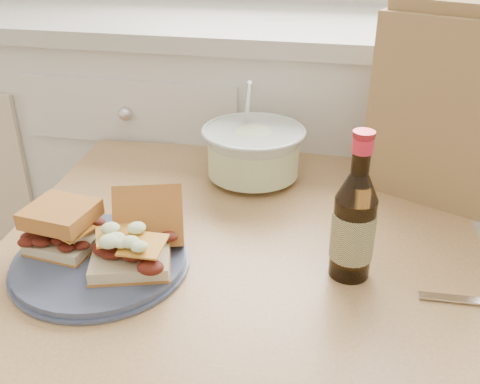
% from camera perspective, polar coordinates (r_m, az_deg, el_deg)
% --- Properties ---
extents(cabinet_run, '(2.50, 0.64, 0.94)m').
position_cam_1_polar(cabinet_run, '(1.62, 9.88, 1.27)').
color(cabinet_run, silver).
rests_on(cabinet_run, ground).
extents(dining_table, '(0.88, 0.88, 0.68)m').
position_cam_1_polar(dining_table, '(0.98, 0.12, -10.13)').
color(dining_table, tan).
rests_on(dining_table, ground).
extents(plate, '(0.27, 0.27, 0.02)m').
position_cam_1_polar(plate, '(0.88, -14.64, -7.17)').
color(plate, '#3D4763').
rests_on(plate, dining_table).
extents(sandwich_left, '(0.11, 0.10, 0.07)m').
position_cam_1_polar(sandwich_left, '(0.90, -18.38, -3.54)').
color(sandwich_left, beige).
rests_on(sandwich_left, plate).
extents(sandwich_right, '(0.14, 0.19, 0.10)m').
position_cam_1_polar(sandwich_right, '(0.85, -10.98, -4.84)').
color(sandwich_right, beige).
rests_on(sandwich_right, plate).
extents(coleslaw_bowl, '(0.21, 0.21, 0.21)m').
position_cam_1_polar(coleslaw_bowl, '(1.11, 1.43, 4.01)').
color(coleslaw_bowl, '#B8C6C0').
rests_on(coleslaw_bowl, dining_table).
extents(beer_bottle, '(0.07, 0.07, 0.24)m').
position_cam_1_polar(beer_bottle, '(0.81, 12.04, -3.37)').
color(beer_bottle, black).
rests_on(beer_bottle, dining_table).
extents(paper_bag, '(0.31, 0.27, 0.35)m').
position_cam_1_polar(paper_bag, '(1.10, 21.70, 8.44)').
color(paper_bag, '#A27F4E').
rests_on(paper_bag, dining_table).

